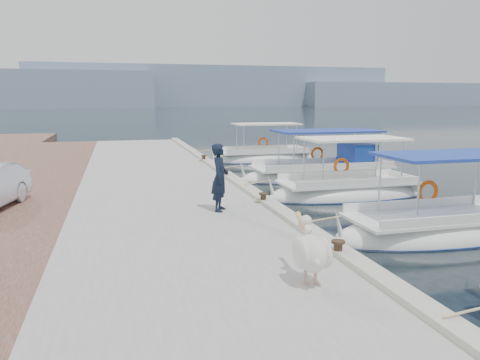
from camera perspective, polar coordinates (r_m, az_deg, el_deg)
The scene contains 12 objects.
ground at distance 13.16m, azimuth 6.29°, elevation -6.28°, with size 400.00×400.00×0.00m, color black.
concrete_quay at distance 17.20m, azimuth -9.19°, elevation -1.65°, with size 6.00×40.00×0.50m, color gray.
quay_curb at distance 17.62m, azimuth -0.19°, elevation -0.22°, with size 0.44×40.00×0.12m, color #AEAB9A.
cobblestone_strip at distance 17.46m, azimuth -25.75°, elevation -2.35°, with size 4.00×40.00×0.50m, color brown.
distant_hills at distance 216.04m, azimuth -5.80°, elevation 10.89°, with size 330.00×60.00×18.00m.
fishing_caique_b at distance 13.75m, azimuth 23.36°, elevation -5.81°, with size 6.32×2.32×2.83m.
fishing_caique_c at distance 18.12m, azimuth 12.90°, elevation -1.59°, with size 6.29×2.37×2.83m.
fishing_caique_d at distance 22.08m, azimuth 10.19°, elevation 0.69°, with size 7.93×2.62×2.83m.
fishing_caique_e at distance 27.77m, azimuth 2.88°, elevation 2.58°, with size 6.39×2.21×2.83m.
mooring_bollards at distance 14.26m, azimuth 2.86°, elevation -2.11°, with size 0.28×20.28×0.33m.
pelican at distance 8.17m, azimuth 8.60°, elevation -8.57°, with size 0.61×1.46×1.13m.
fisherman at distance 13.19m, azimuth -2.49°, elevation 0.31°, with size 0.70×0.46×1.92m, color black.
Camera 1 is at (-4.60, -11.78, 3.65)m, focal length 35.00 mm.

